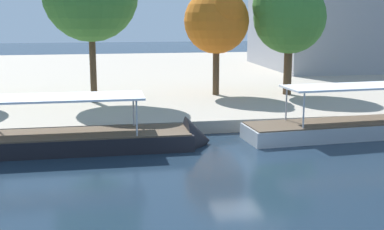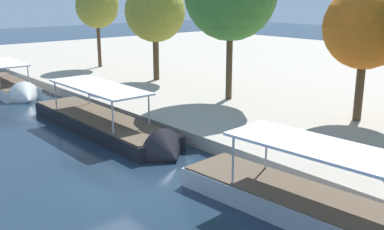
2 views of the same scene
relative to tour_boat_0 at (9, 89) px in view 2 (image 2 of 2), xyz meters
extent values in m
plane|color=#192838|center=(24.92, -3.71, -0.39)|extent=(220.00, 220.00, 0.00)
cube|color=silver|center=(-1.10, 0.06, -0.12)|extent=(10.86, 3.69, 1.30)
cone|color=silver|center=(4.75, -0.24, -0.12)|extent=(1.54, 2.90, 2.83)
cube|color=brown|center=(-1.10, 0.06, 0.56)|extent=(10.64, 3.53, 0.08)
cylinder|color=#B2B2B7|center=(1.91, 1.16, 1.43)|extent=(0.10, 0.10, 1.64)
cylinder|color=#B2B2B7|center=(-3.98, 1.47, 1.43)|extent=(0.10, 0.10, 1.64)
cube|color=silver|center=(-1.10, 0.06, 2.31)|extent=(6.78, 3.23, 0.12)
cube|color=black|center=(16.21, 0.39, -0.18)|extent=(13.98, 3.27, 1.40)
cone|color=black|center=(23.70, 0.40, -0.18)|extent=(1.41, 2.92, 2.92)
cube|color=brown|center=(16.21, 0.39, 0.56)|extent=(13.70, 3.11, 0.08)
cylinder|color=#B2B2B7|center=(20.05, 1.69, 1.58)|extent=(0.10, 0.10, 1.96)
cylinder|color=#B2B2B7|center=(20.06, -0.90, 1.58)|extent=(0.10, 0.10, 1.96)
cylinder|color=#B2B2B7|center=(12.36, 1.68, 1.58)|extent=(0.10, 0.10, 1.96)
cylinder|color=#B2B2B7|center=(12.37, -0.92, 1.58)|extent=(0.10, 0.10, 1.96)
cube|color=silver|center=(16.21, 0.39, 2.63)|extent=(8.67, 3.00, 0.12)
cube|color=#9EA3A8|center=(33.15, 0.69, -0.16)|extent=(13.14, 3.87, 1.35)
cube|color=brown|center=(33.15, 0.69, 0.55)|extent=(12.87, 3.71, 0.08)
cylinder|color=#B2B2B7|center=(29.51, 1.64, 1.64)|extent=(0.10, 0.10, 2.10)
cylinder|color=#B2B2B7|center=(29.68, -0.74, 1.64)|extent=(0.10, 0.10, 2.10)
cube|color=silver|center=(33.15, 0.69, 2.75)|extent=(8.21, 3.30, 0.12)
cylinder|color=#4C3823|center=(-3.76, 11.70, 2.92)|extent=(0.41, 0.41, 4.96)
sphere|color=olive|center=(-3.76, 11.70, 7.18)|extent=(4.73, 4.73, 4.73)
sphere|color=olive|center=(-4.22, 11.63, 7.66)|extent=(3.27, 3.27, 3.27)
sphere|color=olive|center=(-3.00, 12.37, 7.62)|extent=(2.94, 2.94, 2.94)
cylinder|color=#4C3823|center=(27.62, 13.11, 2.48)|extent=(0.54, 0.54, 4.08)
sphere|color=#BC6019|center=(27.62, 13.11, 6.51)|extent=(5.32, 5.32, 5.32)
sphere|color=#BC6019|center=(28.05, 11.87, 7.39)|extent=(3.05, 3.05, 3.05)
sphere|color=#BC6019|center=(26.92, 12.65, 7.37)|extent=(2.77, 2.77, 2.77)
cylinder|color=#4C3823|center=(17.64, 11.14, 3.18)|extent=(0.49, 0.49, 5.47)
cylinder|color=#4C3823|center=(7.12, 11.76, 2.63)|extent=(0.57, 0.57, 4.37)
sphere|color=olive|center=(7.12, 11.76, 6.95)|extent=(5.72, 5.72, 5.72)
sphere|color=olive|center=(7.32, 11.12, 7.51)|extent=(3.45, 3.45, 3.45)
sphere|color=olive|center=(7.14, 11.88, 7.15)|extent=(3.56, 3.56, 3.56)
camera|label=1|loc=(18.29, -27.88, 7.20)|focal=47.50mm
camera|label=2|loc=(42.23, -13.87, 8.47)|focal=42.02mm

